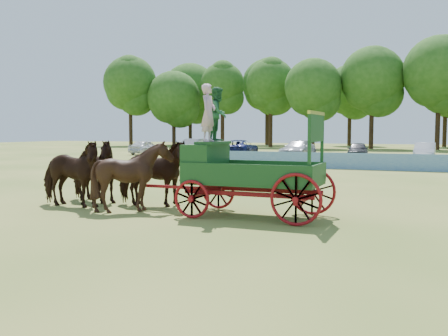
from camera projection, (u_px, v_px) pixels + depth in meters
ground at (373, 219)px, 13.92m from camera, size 160.00×160.00×0.00m
horse_lead_left at (70, 174)px, 16.13m from camera, size 2.58×1.18×2.18m
horse_lead_right at (91, 171)px, 17.14m from camera, size 2.79×1.78×2.18m
horse_wheel_left at (133, 176)px, 15.20m from camera, size 2.10×1.90×2.18m
horse_wheel_right at (151, 173)px, 16.22m from camera, size 2.70×1.49×2.18m
farm_dray at (229, 158)px, 14.56m from camera, size 6.00×2.00×3.81m
sponsor_banner at (388, 162)px, 30.83m from camera, size 26.00×0.08×1.05m
parked_cars at (415, 151)px, 41.18m from camera, size 54.56×6.85×1.64m
treeline at (389, 80)px, 70.20m from camera, size 90.59×24.23×14.73m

